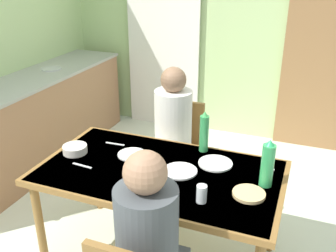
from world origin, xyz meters
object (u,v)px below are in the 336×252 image
at_px(kitchen_counter, 33,121).
at_px(serving_bowl_center, 75,149).
at_px(person_near_diner, 148,233).
at_px(person_far_diner, 173,121).
at_px(chair_far_diner, 178,146).
at_px(dining_table, 160,179).
at_px(water_bottle_green_near, 204,133).
at_px(water_bottle_green_far, 267,164).

distance_m(kitchen_counter, serving_bowl_center, 1.43).
height_order(person_near_diner, person_far_diner, same).
height_order(chair_far_diner, person_far_diner, person_far_diner).
relative_size(dining_table, person_near_diner, 2.04).
xyz_separation_m(person_near_diner, person_far_diner, (-0.37, 1.31, 0.00)).
height_order(kitchen_counter, serving_bowl_center, kitchen_counter).
relative_size(person_near_diner, serving_bowl_center, 4.53).
xyz_separation_m(dining_table, person_far_diner, (-0.16, 0.65, 0.13)).
relative_size(person_near_diner, water_bottle_green_near, 2.57).
distance_m(chair_far_diner, person_far_diner, 0.31).
xyz_separation_m(kitchen_counter, water_bottle_green_near, (1.93, -0.49, 0.41)).
xyz_separation_m(water_bottle_green_near, water_bottle_green_far, (0.47, -0.30, 0.00)).
bearing_deg(person_far_diner, kitchen_counter, -7.25).
bearing_deg(person_near_diner, kitchen_counter, 142.43).
height_order(dining_table, water_bottle_green_near, water_bottle_green_near).
height_order(person_near_diner, serving_bowl_center, person_near_diner).
distance_m(kitchen_counter, person_near_diner, 2.50).
bearing_deg(water_bottle_green_far, water_bottle_green_near, 147.98).
bearing_deg(water_bottle_green_near, person_near_diner, -88.42).
relative_size(person_far_diner, water_bottle_green_far, 2.54).
bearing_deg(person_near_diner, dining_table, 108.05).
bearing_deg(person_near_diner, chair_far_diner, 104.39).
height_order(dining_table, person_near_diner, person_near_diner).
distance_m(water_bottle_green_far, serving_bowl_center, 1.31).
height_order(kitchen_counter, person_near_diner, person_near_diner).
bearing_deg(kitchen_counter, person_far_diner, -7.25).
xyz_separation_m(water_bottle_green_near, serving_bowl_center, (-0.83, -0.36, -0.11)).
relative_size(person_near_diner, person_far_diner, 1.00).
bearing_deg(kitchen_counter, water_bottle_green_far, -18.08).
relative_size(water_bottle_green_near, serving_bowl_center, 1.76).
bearing_deg(water_bottle_green_far, serving_bowl_center, -177.27).
height_order(chair_far_diner, water_bottle_green_near, water_bottle_green_near).
relative_size(kitchen_counter, dining_table, 1.65).
height_order(kitchen_counter, water_bottle_green_near, water_bottle_green_near).
height_order(kitchen_counter, chair_far_diner, kitchen_counter).
bearing_deg(water_bottle_green_far, chair_far_diner, 138.60).
relative_size(kitchen_counter, water_bottle_green_far, 8.54).
distance_m(dining_table, serving_bowl_center, 0.65).
bearing_deg(water_bottle_green_near, person_far_diner, 140.02).
bearing_deg(water_bottle_green_near, chair_far_diner, 128.95).
xyz_separation_m(person_far_diner, water_bottle_green_far, (0.82, -0.58, 0.08)).
distance_m(dining_table, chair_far_diner, 0.82).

